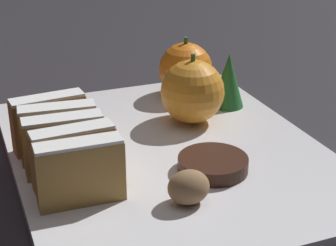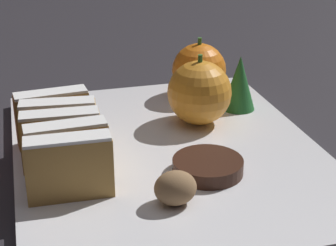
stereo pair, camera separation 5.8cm
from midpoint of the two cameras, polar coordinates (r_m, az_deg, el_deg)
name	(u,v)px [view 2 (the right image)]	position (r m, az deg, el deg)	size (l,w,h in m)	color
ground_plane	(168,159)	(0.59, 2.78, -3.76)	(6.00, 6.00, 0.00)	#28262B
serving_platter	(168,154)	(0.59, 2.79, -3.25)	(0.32, 0.39, 0.01)	white
stollen_slice_front	(69,167)	(0.49, -6.73, -4.59)	(0.08, 0.02, 0.06)	#B28442
stollen_slice_second	(67,153)	(0.52, -7.12, -3.10)	(0.08, 0.02, 0.06)	#B28442
stollen_slice_third	(61,140)	(0.55, -7.86, -1.80)	(0.08, 0.03, 0.06)	#B28442
stollen_slice_fourth	(59,128)	(0.57, -8.21, -0.57)	(0.08, 0.03, 0.06)	#B28442
stollen_slice_fifth	(53,118)	(0.60, -8.97, 0.50)	(0.08, 0.03, 0.06)	#B28442
orange_near	(199,70)	(0.72, 5.47, 5.31)	(0.07, 0.07, 0.08)	orange
orange_far	(199,93)	(0.64, 5.79, 3.04)	(0.07, 0.07, 0.08)	orange
walnut	(175,188)	(0.49, 4.15, -6.69)	(0.04, 0.03, 0.03)	#8E6B47
chocolate_cookie	(208,166)	(0.54, 7.10, -4.46)	(0.07, 0.07, 0.01)	#381E14
evergreen_sprig	(240,83)	(0.69, 9.68, 4.01)	(0.04, 0.04, 0.07)	#23662D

